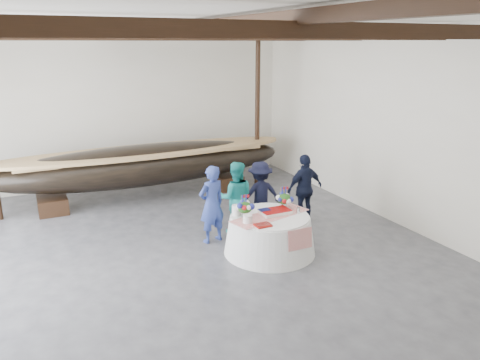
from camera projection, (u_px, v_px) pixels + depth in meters
name	position (u px, v px, depth m)	size (l,w,h in m)	color
floor	(196.00, 261.00, 9.17)	(10.00, 12.00, 0.01)	#3D3D42
wall_back	(123.00, 109.00, 13.73)	(10.00, 0.02, 4.50)	silver
wall_front	(479.00, 316.00, 3.33)	(10.00, 0.02, 4.50)	silver
wall_right	(401.00, 128.00, 10.59)	(0.02, 12.00, 4.50)	silver
ceiling	(189.00, 19.00, 7.89)	(10.00, 12.00, 0.01)	white
pavilion_structure	(176.00, 49.00, 8.67)	(9.80, 11.76, 4.50)	black
longboat_display	(145.00, 165.00, 12.55)	(8.03, 1.61, 1.51)	black
banquet_table	(270.00, 234.00, 9.46)	(1.85, 1.85, 0.79)	white
tabletop_items	(265.00, 207.00, 9.41)	(1.79, 1.02, 0.40)	#B61412
guest_woman_blue	(212.00, 204.00, 9.86)	(0.61, 0.40, 1.68)	navy
guest_woman_teal	(236.00, 198.00, 10.35)	(0.80, 0.62, 1.64)	teal
guest_man_left	(260.00, 195.00, 10.66)	(1.01, 0.58, 1.56)	black
guest_man_right	(305.00, 189.00, 10.98)	(0.96, 0.40, 1.64)	black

